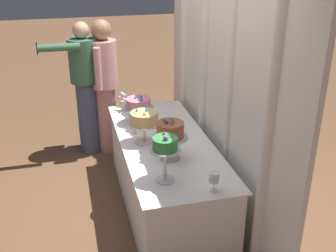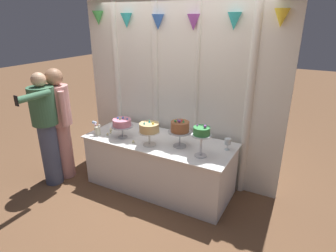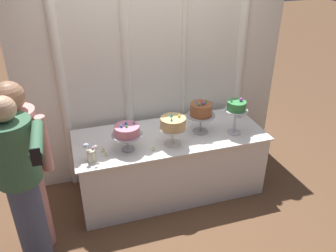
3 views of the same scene
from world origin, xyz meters
The scene contains 15 objects.
ground_plane centered at (0.00, 0.00, 0.00)m, with size 24.00×24.00×0.00m, color brown.
draped_curtain centered at (-0.01, 0.60, 1.37)m, with size 3.06×0.17×2.58m.
cake_table centered at (0.00, 0.10, 0.37)m, with size 2.05×0.83×0.74m.
cake_display_leftmost centered at (-0.49, -0.06, 0.94)m, with size 0.31×0.31×0.30m.
cake_display_midleft centered at (-0.03, -0.09, 0.97)m, with size 0.28×0.28×0.35m.
cake_display_midright centered at (0.33, 0.06, 0.99)m, with size 0.31×0.31×0.38m.
cake_display_rightmost centered at (0.68, -0.07, 1.03)m, with size 0.24×0.24×0.41m.
wine_glass centered at (0.90, 0.25, 0.85)m, with size 0.08×0.08×0.15m.
flower_vase centered at (-0.86, -0.16, 0.82)m, with size 0.13×0.11×0.21m.
tealight_far_left centered at (-0.80, 0.06, 0.75)m, with size 0.04×0.04×0.03m.
tealight_near_left centered at (-0.73, -0.02, 0.75)m, with size 0.04×0.04×0.03m.
tealight_near_right centered at (-0.72, -0.11, 0.75)m, with size 0.04×0.04×0.03m.
tealight_far_right centered at (-0.25, -0.15, 0.75)m, with size 0.04×0.04×0.04m.
guest_man_dark_suit centered at (-1.41, -0.30, 0.91)m, with size 0.47×0.44×1.65m.
guest_girl_blue_dress centered at (-1.44, -0.54, 0.90)m, with size 0.51×0.69×1.63m.
Camera 3 is at (-0.97, -2.95, 2.58)m, focal length 36.63 mm.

